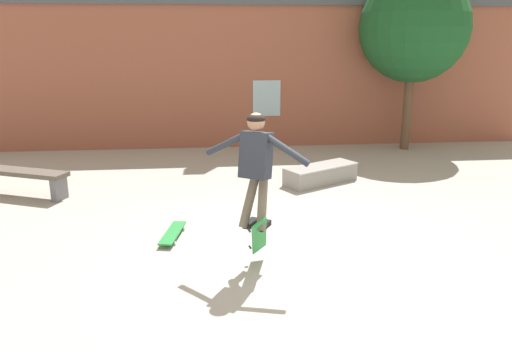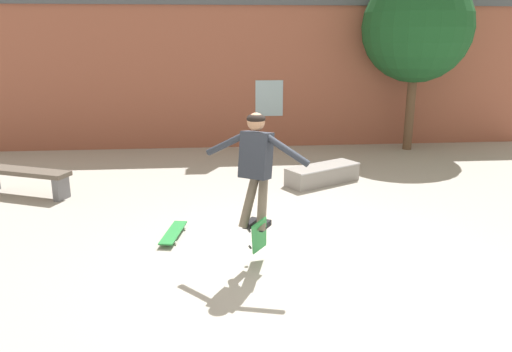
{
  "view_description": "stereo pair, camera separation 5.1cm",
  "coord_description": "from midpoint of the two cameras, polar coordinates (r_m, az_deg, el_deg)",
  "views": [
    {
      "loc": [
        -1.08,
        -5.7,
        2.8
      ],
      "look_at": [
        -0.51,
        -0.06,
        1.19
      ],
      "focal_mm": 35.0,
      "sensor_mm": 36.0,
      "label": 1
    },
    {
      "loc": [
        -1.02,
        -5.7,
        2.8
      ],
      "look_at": [
        -0.51,
        -0.06,
        1.19
      ],
      "focal_mm": 35.0,
      "sensor_mm": 36.0,
      "label": 2
    }
  ],
  "objects": [
    {
      "name": "ground_plane",
      "position": [
        6.44,
        4.75,
        -9.97
      ],
      "size": [
        40.0,
        40.0,
        0.0
      ],
      "primitive_type": "plane",
      "color": "#A39E93"
    },
    {
      "name": "building_backdrop",
      "position": [
        12.88,
        -0.57,
        12.19
      ],
      "size": [
        15.52,
        0.52,
        4.98
      ],
      "color": "#93513D",
      "rests_on": "ground_plane"
    },
    {
      "name": "tree_right",
      "position": [
        12.94,
        18.03,
        15.8
      ],
      "size": [
        2.6,
        2.6,
        4.26
      ],
      "color": "brown",
      "rests_on": "ground_plane"
    },
    {
      "name": "park_bench",
      "position": [
        9.85,
        -24.88,
        -0.02
      ],
      "size": [
        1.81,
        1.05,
        0.48
      ],
      "rotation": [
        0.0,
        0.0,
        -0.4
      ],
      "color": "brown",
      "rests_on": "ground_plane"
    },
    {
      "name": "skate_ledge",
      "position": [
        9.81,
        7.75,
        0.21
      ],
      "size": [
        1.57,
        1.19,
        0.35
      ],
      "rotation": [
        0.0,
        0.0,
        0.51
      ],
      "color": "gray",
      "rests_on": "ground_plane"
    },
    {
      "name": "skater",
      "position": [
        5.84,
        0.26,
        1.75
      ],
      "size": [
        1.18,
        0.77,
        1.41
      ],
      "rotation": [
        0.0,
        0.0,
        1.02
      ],
      "color": "#282D38"
    },
    {
      "name": "skateboard_flipping",
      "position": [
        6.14,
        0.59,
        -6.9
      ],
      "size": [
        0.28,
        0.61,
        0.68
      ],
      "rotation": [
        0.0,
        0.0,
        1.46
      ],
      "color": "#237F38"
    },
    {
      "name": "skateboard_resting",
      "position": [
        7.27,
        -9.22,
        -6.4
      ],
      "size": [
        0.36,
        0.89,
        0.08
      ],
      "rotation": [
        0.0,
        0.0,
        4.52
      ],
      "color": "#237F38",
      "rests_on": "ground_plane"
    }
  ]
}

